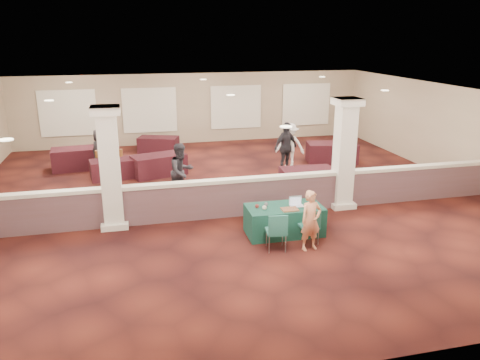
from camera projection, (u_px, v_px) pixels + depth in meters
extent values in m
plane|color=#4E1B13|center=(231.00, 198.00, 14.62)|extent=(16.00, 16.00, 0.00)
cube|color=gray|center=(194.00, 108.00, 21.56)|extent=(16.00, 0.04, 3.20)
cube|color=gray|center=(351.00, 274.00, 6.72)|extent=(16.00, 0.04, 3.20)
cube|color=gray|center=(460.00, 135.00, 15.92)|extent=(0.04, 16.00, 3.20)
cube|color=white|center=(231.00, 95.00, 13.66)|extent=(16.00, 16.00, 0.02)
cube|color=brown|center=(243.00, 198.00, 13.08)|extent=(15.60, 0.20, 1.00)
cube|color=beige|center=(243.00, 179.00, 12.91)|extent=(15.60, 0.28, 0.10)
cube|color=white|center=(110.00, 169.00, 11.97)|extent=(0.50, 0.50, 3.20)
cube|color=white|center=(115.00, 223.00, 12.42)|extent=(0.70, 0.70, 0.16)
cube|color=white|center=(105.00, 110.00, 11.52)|extent=(0.72, 0.72, 0.20)
cube|color=white|center=(344.00, 154.00, 13.42)|extent=(0.50, 0.50, 3.20)
cube|color=white|center=(341.00, 204.00, 13.87)|extent=(0.70, 0.70, 0.16)
cube|color=white|center=(348.00, 102.00, 12.97)|extent=(0.72, 0.72, 0.20)
cylinder|color=brown|center=(97.00, 154.00, 11.79)|extent=(0.12, 0.12, 0.18)
cylinder|color=white|center=(97.00, 154.00, 11.79)|extent=(0.09, 0.09, 0.10)
cylinder|color=brown|center=(120.00, 153.00, 11.91)|extent=(0.12, 0.12, 0.18)
cylinder|color=white|center=(120.00, 153.00, 11.91)|extent=(0.09, 0.09, 0.10)
cube|color=#0D322D|center=(284.00, 220.00, 11.89)|extent=(1.94, 0.99, 0.74)
cube|color=#1E584D|center=(309.00, 226.00, 11.37)|extent=(0.46, 0.46, 0.06)
cube|color=#1E584D|center=(313.00, 220.00, 11.11)|extent=(0.43, 0.06, 0.43)
cylinder|color=gray|center=(304.00, 238.00, 11.22)|extent=(0.02, 0.02, 0.41)
cylinder|color=gray|center=(318.00, 237.00, 11.31)|extent=(0.02, 0.02, 0.41)
cylinder|color=gray|center=(298.00, 232.00, 11.56)|extent=(0.02, 0.02, 0.41)
cylinder|color=gray|center=(312.00, 231.00, 11.65)|extent=(0.02, 0.02, 0.41)
cube|color=#1E584D|center=(276.00, 231.00, 10.98)|extent=(0.53, 0.53, 0.06)
cube|color=#1E584D|center=(278.00, 225.00, 10.70)|extent=(0.45, 0.11, 0.45)
cylinder|color=gray|center=(269.00, 245.00, 10.85)|extent=(0.03, 0.03, 0.43)
cylinder|color=gray|center=(286.00, 244.00, 10.89)|extent=(0.03, 0.03, 0.43)
cylinder|color=gray|center=(266.00, 238.00, 11.22)|extent=(0.03, 0.03, 0.43)
cylinder|color=gray|center=(282.00, 237.00, 11.26)|extent=(0.03, 0.03, 0.43)
imported|color=tan|center=(311.00, 221.00, 10.92)|extent=(0.58, 0.44, 1.46)
cube|color=black|center=(115.00, 169.00, 16.51)|extent=(1.77, 1.08, 0.67)
cube|color=black|center=(159.00, 165.00, 16.84)|extent=(2.05, 1.42, 0.76)
cube|color=black|center=(307.00, 178.00, 15.38)|extent=(1.76, 0.95, 0.69)
cube|color=black|center=(80.00, 158.00, 17.63)|extent=(2.07, 1.18, 0.81)
cube|color=black|center=(159.00, 145.00, 20.10)|extent=(1.84, 1.35, 0.67)
cube|color=black|center=(332.00, 153.00, 18.54)|extent=(2.07, 1.30, 0.78)
imported|color=black|center=(182.00, 172.00, 14.21)|extent=(0.97, 0.86, 1.77)
imported|color=silver|center=(290.00, 145.00, 17.81)|extent=(1.18, 0.92, 1.68)
imported|color=black|center=(286.00, 147.00, 17.05)|extent=(1.21, 0.95, 1.86)
imported|color=black|center=(101.00, 152.00, 16.72)|extent=(0.94, 0.88, 1.70)
cube|color=silver|center=(297.00, 206.00, 11.79)|extent=(0.34, 0.24, 0.02)
cube|color=silver|center=(295.00, 200.00, 11.86)|extent=(0.33, 0.02, 0.22)
cube|color=silver|center=(295.00, 201.00, 11.86)|extent=(0.30, 0.01, 0.19)
cube|color=#AB521B|center=(290.00, 209.00, 11.55)|extent=(0.41, 0.31, 0.03)
sphere|color=beige|center=(264.00, 208.00, 11.55)|extent=(0.11, 0.11, 0.11)
sphere|color=maroon|center=(257.00, 206.00, 11.66)|extent=(0.10, 0.10, 0.10)
sphere|color=#48474C|center=(266.00, 204.00, 11.78)|extent=(0.11, 0.11, 0.11)
cube|color=#B42513|center=(313.00, 208.00, 11.65)|extent=(0.12, 0.03, 0.01)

